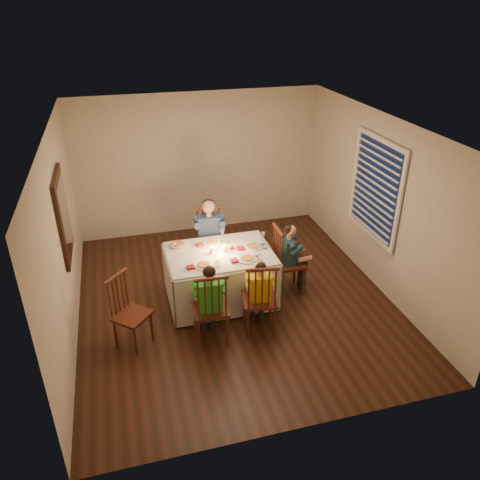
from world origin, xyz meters
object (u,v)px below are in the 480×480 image
object	(u,v)px
child_yellow	(259,329)
chair_adult	(211,272)
child_teal	(288,289)
dining_table	(220,266)
chair_near_left	(211,339)
chair_near_right	(259,329)
chair_end	(288,289)
serving_bowl	(178,245)
chair_extra	(136,343)
child_green	(211,339)
adult	(211,272)

from	to	relation	value
child_yellow	chair_adult	bearing A→B (deg)	-69.52
chair_adult	child_teal	distance (m)	1.33
dining_table	chair_near_left	xyz separation A→B (m)	(-0.33, -0.87, -0.57)
chair_near_right	child_yellow	xyz separation A→B (m)	(0.00, 0.00, 0.00)
dining_table	chair_end	size ratio (longest dim) A/B	1.41
chair_near_left	serving_bowl	distance (m)	1.47
chair_adult	chair_extra	world-z (taller)	chair_adult
chair_adult	child_green	xyz separation A→B (m)	(-0.35, -1.67, 0.00)
child_teal	dining_table	bearing A→B (deg)	88.54
adult	child_teal	distance (m)	1.33
chair_end	dining_table	bearing A→B (deg)	88.54
chair_adult	child_yellow	distance (m)	1.66
child_green	serving_bowl	distance (m)	1.47
chair_adult	adult	size ratio (longest dim) A/B	0.85
dining_table	chair_near_right	bearing A→B (deg)	-67.86
child_green	serving_bowl	world-z (taller)	serving_bowl
adult	child_yellow	size ratio (longest dim) A/B	1.19
child_yellow	serving_bowl	world-z (taller)	serving_bowl
chair_near_left	chair_end	bearing A→B (deg)	-146.71
chair_near_left	child_yellow	world-z (taller)	chair_near_left
child_yellow	serving_bowl	bearing A→B (deg)	-43.25
chair_adult	child_yellow	world-z (taller)	chair_adult
chair_extra	serving_bowl	size ratio (longest dim) A/B	4.69
chair_adult	serving_bowl	bearing A→B (deg)	-133.18
child_yellow	child_teal	size ratio (longest dim) A/B	0.96
chair_adult	child_teal	size ratio (longest dim) A/B	0.98
child_yellow	child_teal	world-z (taller)	child_teal
child_green	serving_bowl	xyz separation A→B (m)	(-0.22, 1.20, 0.83)
chair_end	child_green	bearing A→B (deg)	121.26
adult	dining_table	bearing A→B (deg)	-83.84
dining_table	adult	xyz separation A→B (m)	(0.02, 0.80, -0.57)
chair_adult	chair_extra	size ratio (longest dim) A/B	1.07
dining_table	chair_adult	world-z (taller)	dining_table
chair_adult	child_yellow	bearing A→B (deg)	-71.20
child_green	child_teal	world-z (taller)	child_green
chair_near_right	child_green	distance (m)	0.68
chair_near_right	child_teal	xyz separation A→B (m)	(0.72, 0.80, 0.00)
dining_table	chair_near_left	world-z (taller)	dining_table
chair_adult	child_teal	world-z (taller)	child_teal
chair_near_left	chair_end	xyz separation A→B (m)	(1.39, 0.84, 0.00)
chair_adult	chair_extra	distance (m)	2.00
adult	child_green	size ratio (longest dim) A/B	1.12
chair_end	serving_bowl	bearing A→B (deg)	77.56
adult	child_yellow	bearing A→B (deg)	-71.20
chair_end	chair_extra	world-z (taller)	chair_end
chair_adult	chair_near_left	world-z (taller)	same
chair_near_left	chair_adult	bearing A→B (deg)	-99.64
chair_near_left	adult	xyz separation A→B (m)	(0.35, 1.67, 0.00)
chair_near_left	chair_near_right	distance (m)	0.68
chair_end	serving_bowl	xyz separation A→B (m)	(-1.61, 0.36, 0.83)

